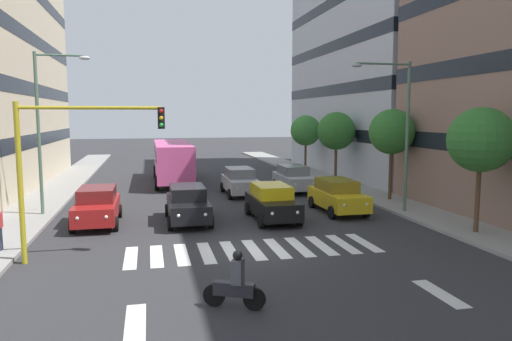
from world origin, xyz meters
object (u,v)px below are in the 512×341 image
(bus_behind_traffic, at_px, (172,158))
(street_tree_3, at_px, (306,131))
(car_3, at_px, (97,206))
(street_tree_1, at_px, (392,132))
(car_2, at_px, (188,204))
(street_lamp_left, at_px, (398,121))
(car_0, at_px, (337,195))
(traffic_light_gantry, at_px, (64,154))
(street_lamp_right, at_px, (46,118))
(car_row2_1, at_px, (240,181))
(street_tree_2, at_px, (336,131))
(motorcycle_with_rider, at_px, (235,285))
(street_tree_0, at_px, (481,140))
(car_row2_0, at_px, (293,178))
(car_1, at_px, (272,202))

(bus_behind_traffic, relative_size, street_tree_3, 2.14)
(car_3, bearing_deg, street_tree_1, -171.70)
(bus_behind_traffic, xyz_separation_m, street_tree_3, (-11.63, -3.29, 1.86))
(car_2, distance_m, street_lamp_left, 11.25)
(car_2, xyz_separation_m, street_lamp_left, (-10.55, 0.52, 3.89))
(car_0, distance_m, traffic_light_gantry, 13.94)
(street_lamp_right, bearing_deg, car_row2_1, -157.87)
(bus_behind_traffic, bearing_deg, street_lamp_left, 126.53)
(car_3, bearing_deg, street_tree_3, -133.53)
(street_tree_3, bearing_deg, car_0, 76.94)
(street_tree_2, xyz_separation_m, street_tree_3, (0.07, -6.70, -0.18))
(motorcycle_with_rider, relative_size, street_lamp_left, 0.21)
(motorcycle_with_rider, bearing_deg, street_tree_1, -131.31)
(traffic_light_gantry, height_order, street_tree_3, traffic_light_gantry)
(bus_behind_traffic, relative_size, street_tree_0, 2.00)
(car_row2_1, xyz_separation_m, motorcycle_with_rider, (3.50, 17.53, -0.24))
(car_2, xyz_separation_m, street_tree_0, (-11.67, 5.20, 3.14))
(car_2, xyz_separation_m, street_lamp_right, (6.60, -2.82, 4.03))
(car_0, height_order, street_lamp_right, street_lamp_right)
(car_2, bearing_deg, car_row2_0, -134.80)
(car_row2_1, bearing_deg, car_1, 91.03)
(traffic_light_gantry, distance_m, street_lamp_left, 15.82)
(car_1, xyz_separation_m, traffic_light_gantry, (8.55, 4.69, 2.86))
(motorcycle_with_rider, xyz_separation_m, street_lamp_left, (-10.17, -9.94, 4.13))
(traffic_light_gantry, height_order, street_tree_1, traffic_light_gantry)
(street_tree_0, bearing_deg, bus_behind_traffic, -58.35)
(car_0, bearing_deg, street_tree_2, -111.76)
(bus_behind_traffic, xyz_separation_m, street_tree_2, (-11.70, 3.40, 2.04))
(street_tree_1, relative_size, street_tree_2, 1.02)
(car_1, bearing_deg, street_tree_0, 148.12)
(car_3, relative_size, bus_behind_traffic, 0.42)
(car_row2_0, relative_size, street_lamp_right, 0.56)
(car_0, xyz_separation_m, bus_behind_traffic, (7.83, -13.10, 0.97))
(car_row2_1, bearing_deg, traffic_light_gantry, 55.41)
(car_row2_1, xyz_separation_m, bus_behind_traffic, (3.87, -6.65, 0.97))
(car_0, height_order, street_tree_2, street_tree_2)
(car_1, distance_m, street_tree_2, 13.56)
(car_0, bearing_deg, traffic_light_gantry, 24.94)
(car_2, distance_m, street_tree_0, 13.16)
(bus_behind_traffic, height_order, street_tree_3, street_tree_3)
(car_1, bearing_deg, car_2, -6.27)
(motorcycle_with_rider, xyz_separation_m, street_tree_1, (-11.63, -13.24, 3.44))
(car_0, height_order, car_row2_0, same)
(car_0, distance_m, street_lamp_left, 4.88)
(street_lamp_right, relative_size, street_tree_2, 1.54)
(street_tree_3, bearing_deg, car_2, 55.65)
(bus_behind_traffic, xyz_separation_m, street_lamp_right, (6.60, 10.91, 3.06))
(car_1, xyz_separation_m, car_row2_1, (0.14, -7.52, 0.00))
(car_2, relative_size, car_row2_0, 1.00)
(car_2, distance_m, motorcycle_with_rider, 10.47)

